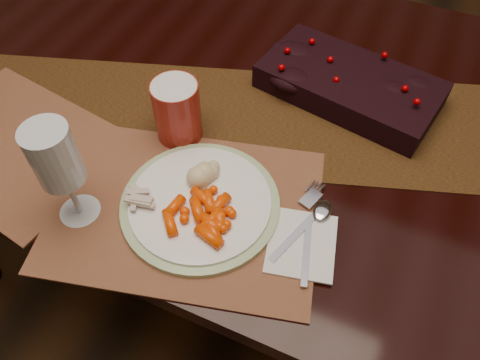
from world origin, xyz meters
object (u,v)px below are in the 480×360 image
at_px(mashed_potatoes, 202,168).
at_px(napkin, 302,244).
at_px(baby_carrots, 198,213).
at_px(dinner_plate, 200,203).
at_px(red_cup, 177,111).
at_px(placemat_main, 186,209).
at_px(wine_glass, 64,176).
at_px(centerpiece, 350,81).
at_px(dining_table, 266,199).
at_px(turkey_shreds, 143,199).

height_order(mashed_potatoes, napkin, mashed_potatoes).
bearing_deg(baby_carrots, dinner_plate, 113.47).
bearing_deg(red_cup, napkin, -25.16).
relative_size(placemat_main, wine_glass, 2.27).
distance_m(baby_carrots, mashed_potatoes, 0.09).
xyz_separation_m(placemat_main, baby_carrots, (0.03, -0.01, 0.03)).
relative_size(red_cup, wine_glass, 0.60).
distance_m(centerpiece, baby_carrots, 0.44).
bearing_deg(placemat_main, dining_table, 69.94).
distance_m(centerpiece, dinner_plate, 0.42).
relative_size(baby_carrots, red_cup, 0.88).
bearing_deg(napkin, wine_glass, -178.75).
bearing_deg(red_cup, dining_table, 53.38).
xyz_separation_m(placemat_main, mashed_potatoes, (-0.00, 0.07, 0.04)).
relative_size(centerpiece, baby_carrots, 3.38).
height_order(mashed_potatoes, turkey_shreds, mashed_potatoes).
xyz_separation_m(centerpiece, dinner_plate, (-0.16, -0.39, -0.03)).
relative_size(baby_carrots, mashed_potatoes, 1.52).
xyz_separation_m(placemat_main, dinner_plate, (0.02, 0.01, 0.01)).
bearing_deg(napkin, dining_table, 105.94).
bearing_deg(centerpiece, napkin, -85.28).
xyz_separation_m(napkin, wine_glass, (-0.38, -0.09, 0.10)).
bearing_deg(mashed_potatoes, dining_table, 82.08).
height_order(baby_carrots, wine_glass, wine_glass).
distance_m(dinner_plate, red_cup, 0.19).
bearing_deg(dining_table, mashed_potatoes, -97.92).
relative_size(centerpiece, dinner_plate, 1.31).
distance_m(dining_table, napkin, 0.53).
bearing_deg(placemat_main, centerpiece, 52.38).
bearing_deg(dinner_plate, centerpiece, 67.99).
distance_m(mashed_potatoes, napkin, 0.22).
relative_size(placemat_main, turkey_shreds, 7.35).
xyz_separation_m(dining_table, wine_glass, (-0.20, -0.41, 0.48)).
height_order(dining_table, wine_glass, wine_glass).
distance_m(centerpiece, turkey_shreds, 0.50).
xyz_separation_m(baby_carrots, wine_glass, (-0.20, -0.07, 0.07)).
distance_m(mashed_potatoes, red_cup, 0.13).
relative_size(dinner_plate, turkey_shreds, 4.43).
bearing_deg(placemat_main, wine_glass, -168.33).
bearing_deg(dining_table, baby_carrots, -90.43).
xyz_separation_m(dining_table, centerpiece, (0.14, 0.07, 0.41)).
relative_size(dining_table, mashed_potatoes, 25.15).
distance_m(red_cup, wine_glass, 0.25).
distance_m(dining_table, baby_carrots, 0.53).
height_order(baby_carrots, napkin, baby_carrots).
xyz_separation_m(placemat_main, turkey_shreds, (-0.07, -0.03, 0.02)).
distance_m(turkey_shreds, wine_glass, 0.14).
bearing_deg(mashed_potatoes, napkin, -14.82).
bearing_deg(turkey_shreds, napkin, 7.76).
height_order(dining_table, baby_carrots, baby_carrots).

